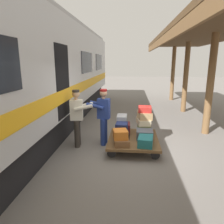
# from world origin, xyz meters

# --- Properties ---
(ground_plane) EXTENTS (60.00, 60.00, 0.00)m
(ground_plane) POSITION_xyz_m (0.00, 0.00, 0.00)
(ground_plane) COLOR slate
(train_car) EXTENTS (3.02, 18.68, 4.00)m
(train_car) POSITION_xyz_m (3.51, 0.00, 2.06)
(train_car) COLOR #B7BABF
(train_car) RESTS_ON ground_plane
(luggage_cart) EXTENTS (1.43, 1.76, 0.30)m
(luggage_cart) POSITION_xyz_m (0.03, -0.13, 0.26)
(luggage_cart) COLOR brown
(luggage_cart) RESTS_ON ground_plane
(suitcase_brown_leather) EXTENTS (0.45, 0.64, 0.17)m
(suitcase_brown_leather) POSITION_xyz_m (0.35, 0.35, 0.39)
(suitcase_brown_leather) COLOR brown
(suitcase_brown_leather) RESTS_ON luggage_cart
(suitcase_maroon_trunk) EXTENTS (0.45, 0.51, 0.29)m
(suitcase_maroon_trunk) POSITION_xyz_m (0.35, -0.62, 0.45)
(suitcase_maroon_trunk) COLOR maroon
(suitcase_maroon_trunk) RESTS_ON luggage_cart
(suitcase_black_hardshell) EXTENTS (0.43, 0.60, 0.20)m
(suitcase_black_hardshell) POSITION_xyz_m (0.35, -0.13, 0.40)
(suitcase_black_hardshell) COLOR black
(suitcase_black_hardshell) RESTS_ON luggage_cart
(suitcase_teal_softside) EXTENTS (0.45, 0.66, 0.24)m
(suitcase_teal_softside) POSITION_xyz_m (-0.29, 0.35, 0.42)
(suitcase_teal_softside) COLOR #1E666B
(suitcase_teal_softside) RESTS_ON luggage_cart
(suitcase_slate_roller) EXTENTS (0.47, 0.51, 0.26)m
(suitcase_slate_roller) POSITION_xyz_m (-0.29, -0.13, 0.43)
(suitcase_slate_roller) COLOR #4C515B
(suitcase_slate_roller) RESTS_ON luggage_cart
(suitcase_olive_duffel) EXTENTS (0.39, 0.57, 0.29)m
(suitcase_olive_duffel) POSITION_xyz_m (-0.29, -0.62, 0.45)
(suitcase_olive_duffel) COLOR brown
(suitcase_olive_duffel) RESTS_ON luggage_cart
(suitcase_gray_aluminum) EXTENTS (0.30, 0.51, 0.26)m
(suitcase_gray_aluminum) POSITION_xyz_m (0.39, -0.63, 0.73)
(suitcase_gray_aluminum) COLOR #9EA0A5
(suitcase_gray_aluminum) RESTS_ON suitcase_maroon_trunk
(suitcase_cream_canvas) EXTENTS (0.45, 0.60, 0.17)m
(suitcase_cream_canvas) POSITION_xyz_m (-0.28, -0.63, 0.68)
(suitcase_cream_canvas) COLOR beige
(suitcase_cream_canvas) RESTS_ON suitcase_olive_duffel
(suitcase_navy_fabric) EXTENTS (0.36, 0.42, 0.24)m
(suitcase_navy_fabric) POSITION_xyz_m (0.37, -0.16, 0.62)
(suitcase_navy_fabric) COLOR navy
(suitcase_navy_fabric) RESTS_ON suitcase_black_hardshell
(suitcase_tan_vintage) EXTENTS (0.46, 0.54, 0.22)m
(suitcase_tan_vintage) POSITION_xyz_m (-0.31, -0.63, 0.88)
(suitcase_tan_vintage) COLOR tan
(suitcase_tan_vintage) RESTS_ON suitcase_cream_canvas
(suitcase_orange_carryall) EXTENTS (0.44, 0.47, 0.23)m
(suitcase_orange_carryall) POSITION_xyz_m (0.39, 0.36, 0.59)
(suitcase_orange_carryall) COLOR #CC6B23
(suitcase_orange_carryall) RESTS_ON suitcase_brown_leather
(suitcase_red_plastic) EXTENTS (0.42, 0.46, 0.16)m
(suitcase_red_plastic) POSITION_xyz_m (-0.31, -0.64, 1.07)
(suitcase_red_plastic) COLOR #AD231E
(suitcase_red_plastic) RESTS_ON suitcase_tan_vintage
(porter_in_overalls) EXTENTS (0.70, 0.49, 1.70)m
(porter_in_overalls) POSITION_xyz_m (0.95, -0.36, 0.93)
(porter_in_overalls) COLOR navy
(porter_in_overalls) RESTS_ON ground_plane
(porter_by_door) EXTENTS (0.70, 0.49, 1.70)m
(porter_by_door) POSITION_xyz_m (1.68, -0.12, 0.93)
(porter_by_door) COLOR #332D28
(porter_by_door) RESTS_ON ground_plane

